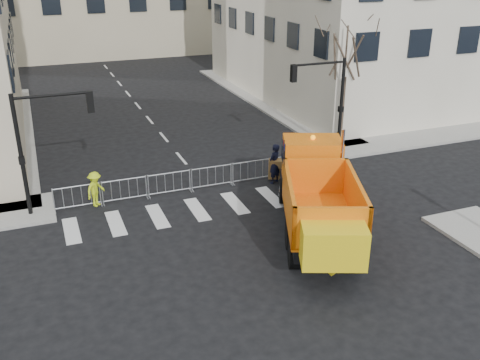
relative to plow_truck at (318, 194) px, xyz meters
name	(u,v)px	position (x,y,z in m)	size (l,w,h in m)	color
ground	(271,267)	(-2.69, -1.58, -1.77)	(120.00, 120.00, 0.00)	black
sidewalk_back	(200,180)	(-2.69, 6.92, -1.70)	(64.00, 5.00, 0.15)	gray
traffic_light_left	(21,158)	(-10.69, 5.92, 0.93)	(0.18, 0.18, 5.40)	black
traffic_light_right	(341,107)	(5.81, 7.92, 0.93)	(0.18, 0.18, 5.40)	black
crowd_barriers	(191,180)	(-3.44, 6.02, -1.22)	(12.60, 0.60, 1.10)	#9EA0A5
street_tree	(344,84)	(6.51, 8.92, 1.98)	(3.00, 3.00, 7.50)	#382B21
plow_truck	(318,194)	(0.00, 0.00, 0.00)	(6.36, 10.56, 3.99)	black
cop_a	(274,164)	(0.66, 5.42, -0.76)	(0.74, 0.48, 2.02)	black
cop_b	(320,171)	(2.26, 3.75, -0.78)	(0.96, 0.75, 1.98)	black
cop_c	(324,156)	(3.42, 5.42, -0.76)	(1.19, 0.50, 2.03)	black
worker	(95,189)	(-7.91, 5.64, -0.82)	(1.03, 0.59, 1.60)	#BFD819
newspaper_box	(303,156)	(2.85, 6.56, -1.07)	(0.45, 0.40, 1.10)	maroon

